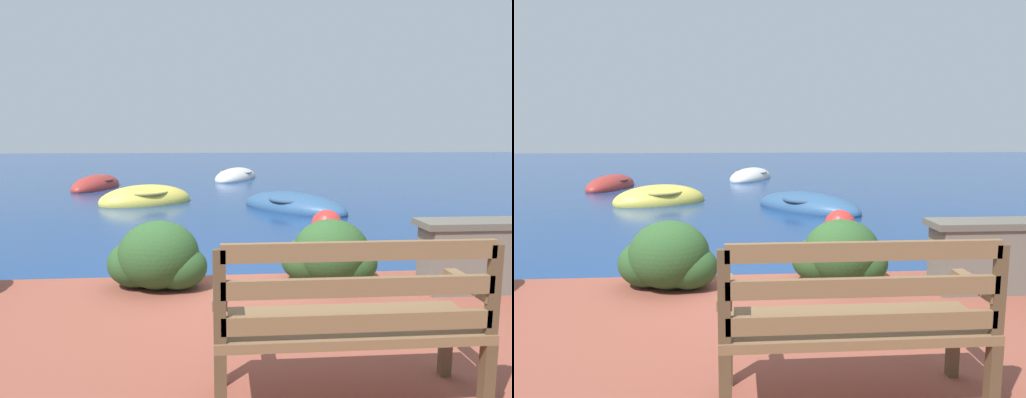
% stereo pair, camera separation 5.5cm
% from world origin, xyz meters
% --- Properties ---
extents(ground_plane, '(80.00, 80.00, 0.00)m').
position_xyz_m(ground_plane, '(0.00, 0.00, 0.00)').
color(ground_plane, navy).
extents(park_bench, '(1.40, 0.48, 0.93)m').
position_xyz_m(park_bench, '(0.57, -2.34, 0.70)').
color(park_bench, brown).
rests_on(park_bench, patio_terrace).
extents(hedge_clump_left, '(0.94, 0.67, 0.64)m').
position_xyz_m(hedge_clump_left, '(-0.68, -0.34, 0.50)').
color(hedge_clump_left, '#284C23').
rests_on(hedge_clump_left, patio_terrace).
extents(hedge_clump_centre, '(0.92, 0.66, 0.62)m').
position_xyz_m(hedge_clump_centre, '(0.96, -0.32, 0.49)').
color(hedge_clump_centre, '#284C23').
rests_on(hedge_clump_centre, patio_terrace).
extents(hedge_clump_right, '(0.76, 0.55, 0.52)m').
position_xyz_m(hedge_clump_right, '(2.73, -0.33, 0.44)').
color(hedge_clump_right, '#284C23').
rests_on(hedge_clump_right, patio_terrace).
extents(rowboat_nearest, '(2.66, 2.80, 0.70)m').
position_xyz_m(rowboat_nearest, '(1.51, 5.36, 0.06)').
color(rowboat_nearest, '#2D517A').
rests_on(rowboat_nearest, ground_plane).
extents(rowboat_mid, '(2.55, 2.06, 0.79)m').
position_xyz_m(rowboat_mid, '(-1.92, 6.66, 0.07)').
color(rowboat_mid, '#DBC64C').
rests_on(rowboat_mid, ground_plane).
extents(rowboat_far, '(1.42, 2.92, 0.73)m').
position_xyz_m(rowboat_far, '(-4.00, 10.08, 0.06)').
color(rowboat_far, '#9E2D28').
rests_on(rowboat_far, ground_plane).
extents(rowboat_outer, '(2.25, 3.52, 0.75)m').
position_xyz_m(rowboat_outer, '(0.49, 12.75, 0.06)').
color(rowboat_outer, silver).
rests_on(rowboat_outer, ground_plane).
extents(mooring_buoy, '(0.60, 0.60, 0.54)m').
position_xyz_m(mooring_buoy, '(1.74, 3.11, 0.10)').
color(mooring_buoy, red).
rests_on(mooring_buoy, ground_plane).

